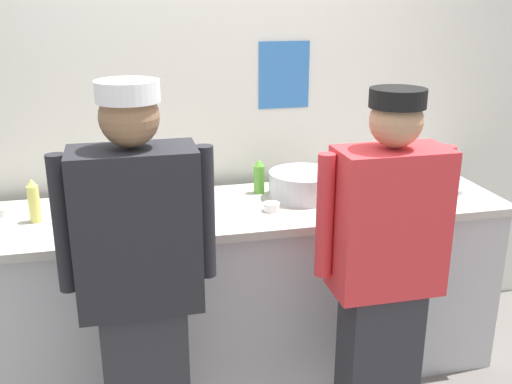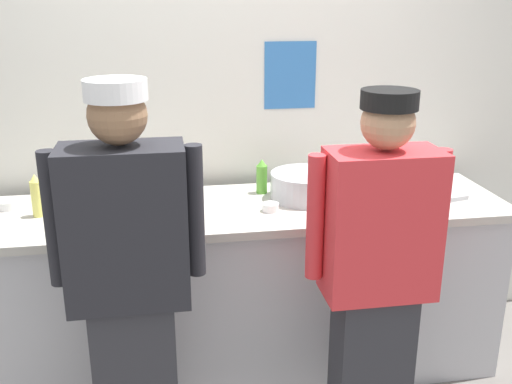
{
  "view_description": "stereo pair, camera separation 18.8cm",
  "coord_description": "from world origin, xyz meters",
  "px_view_note": "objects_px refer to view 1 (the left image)",
  "views": [
    {
      "loc": [
        -0.55,
        -2.34,
        1.93
      ],
      "look_at": [
        0.09,
        0.35,
        1.0
      ],
      "focal_mm": 41.71,
      "sensor_mm": 36.0,
      "label": 1
    },
    {
      "loc": [
        -0.36,
        -2.38,
        1.93
      ],
      "look_at": [
        0.09,
        0.35,
        1.0
      ],
      "focal_mm": 41.71,
      "sensor_mm": 36.0,
      "label": 2
    }
  ],
  "objects_px": {
    "chef_center": "(385,269)",
    "sheet_tray": "(401,191)",
    "plate_stack_front": "(128,212)",
    "squeeze_bottle_primary": "(259,177)",
    "squeeze_bottle_spare": "(357,190)",
    "ramekin_orange_sauce": "(271,206)",
    "chef_near_left": "(141,283)",
    "ramekin_yellow_sauce": "(2,210)",
    "mixing_bowl_steel": "(304,185)",
    "squeeze_bottle_secondary": "(34,201)",
    "ramekin_green_sauce": "(172,202)"
  },
  "relations": [
    {
      "from": "chef_center",
      "to": "sheet_tray",
      "type": "bearing_deg",
      "value": 59.33
    },
    {
      "from": "sheet_tray",
      "to": "squeeze_bottle_secondary",
      "type": "bearing_deg",
      "value": 179.45
    },
    {
      "from": "mixing_bowl_steel",
      "to": "squeeze_bottle_spare",
      "type": "height_order",
      "value": "squeeze_bottle_spare"
    },
    {
      "from": "ramekin_yellow_sauce",
      "to": "squeeze_bottle_secondary",
      "type": "bearing_deg",
      "value": -37.52
    },
    {
      "from": "squeeze_bottle_spare",
      "to": "mixing_bowl_steel",
      "type": "bearing_deg",
      "value": 133.74
    },
    {
      "from": "chef_center",
      "to": "plate_stack_front",
      "type": "distance_m",
      "value": 1.17
    },
    {
      "from": "chef_near_left",
      "to": "chef_center",
      "type": "height_order",
      "value": "chef_near_left"
    },
    {
      "from": "squeeze_bottle_spare",
      "to": "ramekin_yellow_sauce",
      "type": "height_order",
      "value": "squeeze_bottle_spare"
    },
    {
      "from": "mixing_bowl_steel",
      "to": "ramekin_yellow_sauce",
      "type": "distance_m",
      "value": 1.47
    },
    {
      "from": "squeeze_bottle_secondary",
      "to": "chef_near_left",
      "type": "bearing_deg",
      "value": -55.29
    },
    {
      "from": "mixing_bowl_steel",
      "to": "ramekin_orange_sauce",
      "type": "relative_size",
      "value": 4.45
    },
    {
      "from": "chef_near_left",
      "to": "sheet_tray",
      "type": "bearing_deg",
      "value": 24.02
    },
    {
      "from": "mixing_bowl_steel",
      "to": "chef_center",
      "type": "bearing_deg",
      "value": -80.34
    },
    {
      "from": "sheet_tray",
      "to": "squeeze_bottle_primary",
      "type": "distance_m",
      "value": 0.75
    },
    {
      "from": "plate_stack_front",
      "to": "ramekin_yellow_sauce",
      "type": "relative_size",
      "value": 2.25
    },
    {
      "from": "squeeze_bottle_primary",
      "to": "ramekin_yellow_sauce",
      "type": "relative_size",
      "value": 2.0
    },
    {
      "from": "plate_stack_front",
      "to": "squeeze_bottle_primary",
      "type": "bearing_deg",
      "value": 21.65
    },
    {
      "from": "squeeze_bottle_primary",
      "to": "ramekin_green_sauce",
      "type": "bearing_deg",
      "value": -168.23
    },
    {
      "from": "sheet_tray",
      "to": "ramekin_orange_sauce",
      "type": "bearing_deg",
      "value": -172.54
    },
    {
      "from": "chef_near_left",
      "to": "squeeze_bottle_spare",
      "type": "distance_m",
      "value": 1.17
    },
    {
      "from": "plate_stack_front",
      "to": "squeeze_bottle_spare",
      "type": "distance_m",
      "value": 1.09
    },
    {
      "from": "chef_near_left",
      "to": "squeeze_bottle_primary",
      "type": "xyz_separation_m",
      "value": [
        0.66,
        0.8,
        0.14
      ]
    },
    {
      "from": "chef_near_left",
      "to": "plate_stack_front",
      "type": "relative_size",
      "value": 8.01
    },
    {
      "from": "plate_stack_front",
      "to": "ramekin_yellow_sauce",
      "type": "xyz_separation_m",
      "value": [
        -0.58,
        0.23,
        -0.03
      ]
    },
    {
      "from": "squeeze_bottle_spare",
      "to": "ramekin_green_sauce",
      "type": "bearing_deg",
      "value": 164.76
    },
    {
      "from": "mixing_bowl_steel",
      "to": "sheet_tray",
      "type": "height_order",
      "value": "mixing_bowl_steel"
    },
    {
      "from": "chef_center",
      "to": "plate_stack_front",
      "type": "relative_size",
      "value": 7.74
    },
    {
      "from": "plate_stack_front",
      "to": "squeeze_bottle_secondary",
      "type": "height_order",
      "value": "squeeze_bottle_secondary"
    },
    {
      "from": "mixing_bowl_steel",
      "to": "ramekin_green_sauce",
      "type": "bearing_deg",
      "value": 177.68
    },
    {
      "from": "squeeze_bottle_secondary",
      "to": "ramekin_orange_sauce",
      "type": "xyz_separation_m",
      "value": [
        1.09,
        -0.11,
        -0.08
      ]
    },
    {
      "from": "chef_near_left",
      "to": "ramekin_yellow_sauce",
      "type": "xyz_separation_m",
      "value": [
        -0.6,
        0.76,
        0.07
      ]
    },
    {
      "from": "squeeze_bottle_primary",
      "to": "ramekin_green_sauce",
      "type": "xyz_separation_m",
      "value": [
        -0.47,
        -0.1,
        -0.07
      ]
    },
    {
      "from": "chef_center",
      "to": "ramekin_green_sauce",
      "type": "relative_size",
      "value": 18.01
    },
    {
      "from": "ramekin_yellow_sauce",
      "to": "squeeze_bottle_primary",
      "type": "bearing_deg",
      "value": 1.88
    },
    {
      "from": "plate_stack_front",
      "to": "ramekin_yellow_sauce",
      "type": "bearing_deg",
      "value": 158.4
    },
    {
      "from": "squeeze_bottle_primary",
      "to": "squeeze_bottle_spare",
      "type": "bearing_deg",
      "value": -39.56
    },
    {
      "from": "chef_near_left",
      "to": "squeeze_bottle_secondary",
      "type": "height_order",
      "value": "chef_near_left"
    },
    {
      "from": "plate_stack_front",
      "to": "chef_near_left",
      "type": "bearing_deg",
      "value": -87.54
    },
    {
      "from": "squeeze_bottle_spare",
      "to": "ramekin_orange_sauce",
      "type": "xyz_separation_m",
      "value": [
        -0.41,
        0.06,
        -0.07
      ]
    },
    {
      "from": "plate_stack_front",
      "to": "squeeze_bottle_secondary",
      "type": "bearing_deg",
      "value": 166.02
    },
    {
      "from": "chef_near_left",
      "to": "ramekin_green_sauce",
      "type": "distance_m",
      "value": 0.73
    },
    {
      "from": "plate_stack_front",
      "to": "ramekin_green_sauce",
      "type": "xyz_separation_m",
      "value": [
        0.21,
        0.17,
        -0.03
      ]
    },
    {
      "from": "ramekin_green_sauce",
      "to": "ramekin_yellow_sauce",
      "type": "distance_m",
      "value": 0.8
    },
    {
      "from": "ramekin_green_sauce",
      "to": "ramekin_yellow_sauce",
      "type": "xyz_separation_m",
      "value": [
        -0.79,
        0.06,
        0.0
      ]
    },
    {
      "from": "plate_stack_front",
      "to": "mixing_bowl_steel",
      "type": "distance_m",
      "value": 0.9
    },
    {
      "from": "plate_stack_front",
      "to": "squeeze_bottle_primary",
      "type": "height_order",
      "value": "squeeze_bottle_primary"
    },
    {
      "from": "chef_near_left",
      "to": "ramekin_yellow_sauce",
      "type": "bearing_deg",
      "value": 128.45
    },
    {
      "from": "ramekin_green_sauce",
      "to": "plate_stack_front",
      "type": "bearing_deg",
      "value": -141.03
    },
    {
      "from": "chef_near_left",
      "to": "ramekin_yellow_sauce",
      "type": "relative_size",
      "value": 18.0
    },
    {
      "from": "squeeze_bottle_primary",
      "to": "ramekin_yellow_sauce",
      "type": "distance_m",
      "value": 1.27
    }
  ]
}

